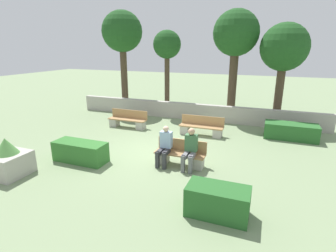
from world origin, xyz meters
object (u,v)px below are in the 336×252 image
(tree_leftmost, at_px, (122,34))
(tree_center_right, at_px, (236,36))
(bench_front, at_px, (180,156))
(bench_right_side, at_px, (201,128))
(tree_center_left, at_px, (167,47))
(person_seated_woman, at_px, (165,144))
(tree_rightmost, at_px, (284,49))
(bench_left_side, at_px, (128,121))
(planter_corner_left, at_px, (8,160))
(person_seated_man, at_px, (190,147))

(tree_leftmost, relative_size, tree_center_right, 1.03)
(bench_front, bearing_deg, bench_right_side, 91.82)
(tree_center_left, bearing_deg, bench_front, -65.27)
(bench_front, relative_size, person_seated_woman, 1.29)
(bench_front, distance_m, tree_rightmost, 7.99)
(tree_rightmost, bearing_deg, bench_left_side, -152.09)
(planter_corner_left, bearing_deg, person_seated_woman, 30.22)
(tree_center_left, bearing_deg, bench_right_side, -48.26)
(bench_left_side, height_order, bench_right_side, same)
(bench_left_side, xyz_separation_m, bench_right_side, (3.59, 0.13, 0.00))
(person_seated_man, distance_m, person_seated_woman, 0.85)
(bench_left_side, xyz_separation_m, person_seated_man, (4.07, -3.23, 0.40))
(person_seated_man, distance_m, tree_center_right, 7.79)
(person_seated_man, height_order, tree_center_right, tree_center_right)
(bench_right_side, bearing_deg, tree_rightmost, 39.89)
(bench_left_side, relative_size, tree_rightmost, 0.39)
(bench_left_side, distance_m, planter_corner_left, 5.68)
(bench_front, height_order, planter_corner_left, planter_corner_left)
(bench_left_side, bearing_deg, bench_right_side, -5.12)
(bench_front, distance_m, planter_corner_left, 5.22)
(bench_left_side, relative_size, person_seated_man, 1.45)
(bench_front, height_order, person_seated_woman, person_seated_woman)
(bench_left_side, bearing_deg, tree_center_left, 70.40)
(person_seated_woman, bearing_deg, tree_rightmost, 62.95)
(tree_center_left, relative_size, tree_rightmost, 0.95)
(bench_right_side, bearing_deg, tree_center_right, 70.23)
(planter_corner_left, bearing_deg, person_seated_man, 25.76)
(bench_left_side, distance_m, person_seated_man, 5.21)
(bench_front, relative_size, tree_center_right, 0.30)
(tree_rightmost, bearing_deg, planter_corner_left, -129.51)
(person_seated_man, height_order, tree_leftmost, tree_leftmost)
(planter_corner_left, distance_m, tree_center_right, 11.32)
(tree_leftmost, bearing_deg, tree_center_right, 3.15)
(tree_leftmost, bearing_deg, person_seated_man, -47.09)
(bench_right_side, distance_m, planter_corner_left, 7.28)
(bench_right_side, distance_m, tree_leftmost, 7.71)
(tree_center_left, bearing_deg, tree_rightmost, 1.92)
(tree_leftmost, relative_size, tree_rightmost, 1.19)
(tree_center_right, bearing_deg, bench_right_side, -101.76)
(bench_front, relative_size, tree_leftmost, 0.29)
(person_seated_woman, relative_size, planter_corner_left, 1.10)
(bench_right_side, bearing_deg, person_seated_woman, -104.45)
(tree_center_left, relative_size, tree_center_right, 0.83)
(bench_front, xyz_separation_m, tree_leftmost, (-5.74, 6.44, 4.16))
(person_seated_woman, height_order, tree_rightmost, tree_rightmost)
(person_seated_woman, xyz_separation_m, tree_leftmost, (-5.26, 6.58, 3.77))
(bench_right_side, height_order, tree_rightmost, tree_rightmost)
(person_seated_man, distance_m, tree_center_left, 7.94)
(tree_center_right, bearing_deg, person_seated_woman, -99.20)
(bench_front, relative_size, bench_left_side, 0.87)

